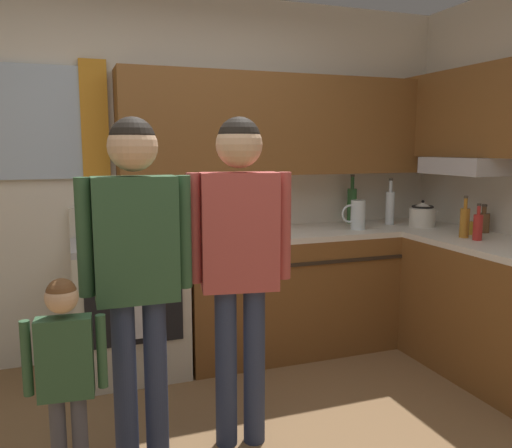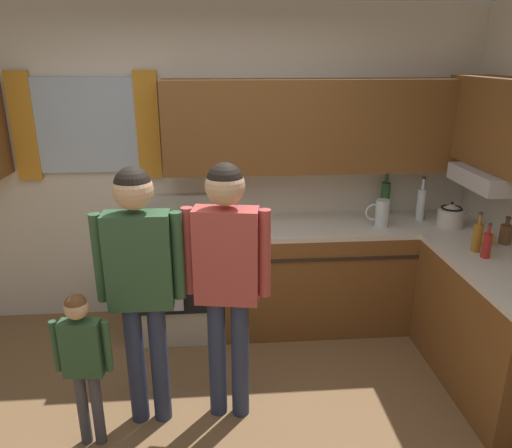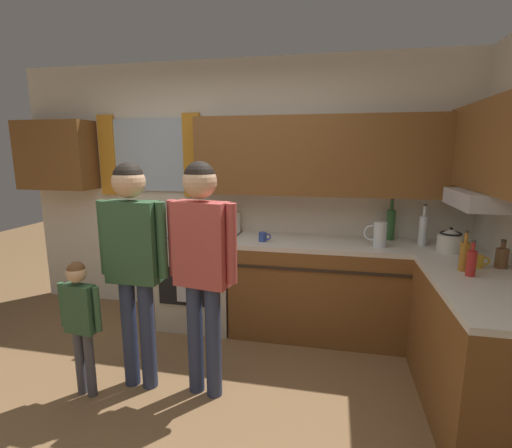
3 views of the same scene
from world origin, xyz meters
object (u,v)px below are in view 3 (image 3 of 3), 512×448
at_px(small_child, 80,313).
at_px(bottle_wine_green, 391,224).
at_px(bottle_squat_brown, 502,257).
at_px(water_pitcher, 379,234).
at_px(bottle_tall_clear, 423,230).
at_px(mug_mustard_yellow, 478,261).
at_px(stovetop_kettle, 450,240).
at_px(bottle_sauce_red, 471,262).
at_px(stove_oven, 201,277).
at_px(adult_in_plaid, 202,253).
at_px(adult_holding_child, 133,251).
at_px(bottle_oil_amber, 464,255).
at_px(mug_cobalt_blue, 263,237).

bearing_deg(small_child, bottle_wine_green, 34.10).
height_order(bottle_squat_brown, water_pitcher, water_pitcher).
relative_size(bottle_tall_clear, mug_mustard_yellow, 3.05).
bearing_deg(stovetop_kettle, bottle_sauce_red, -94.03).
bearing_deg(stove_oven, mug_mustard_yellow, -13.61).
height_order(bottle_squat_brown, adult_in_plaid, adult_in_plaid).
bearing_deg(adult_holding_child, bottle_oil_amber, 11.10).
height_order(bottle_tall_clear, adult_in_plaid, adult_in_plaid).
bearing_deg(mug_cobalt_blue, adult_in_plaid, -103.52).
bearing_deg(adult_in_plaid, small_child, -166.55).
relative_size(bottle_tall_clear, small_child, 0.37).
xyz_separation_m(bottle_sauce_red, mug_mustard_yellow, (0.12, 0.22, -0.05)).
relative_size(bottle_sauce_red, stovetop_kettle, 0.90).
xyz_separation_m(bottle_sauce_red, water_pitcher, (-0.51, 0.68, 0.02)).
bearing_deg(stovetop_kettle, adult_holding_child, -157.42).
relative_size(bottle_sauce_red, adult_holding_child, 0.15).
bearing_deg(bottle_squat_brown, bottle_oil_amber, -156.09).
bearing_deg(stovetop_kettle, mug_cobalt_blue, 178.73).
bearing_deg(mug_mustard_yellow, mug_cobalt_blue, 164.78).
height_order(adult_holding_child, small_child, adult_holding_child).
distance_m(bottle_sauce_red, mug_mustard_yellow, 0.25).
xyz_separation_m(mug_cobalt_blue, stovetop_kettle, (1.57, -0.03, 0.05)).
height_order(mug_cobalt_blue, adult_holding_child, adult_holding_child).
height_order(bottle_wine_green, bottle_squat_brown, bottle_wine_green).
xyz_separation_m(bottle_sauce_red, small_child, (-2.59, -0.51, -0.37)).
relative_size(adult_in_plaid, small_child, 1.67).
bearing_deg(mug_mustard_yellow, bottle_sauce_red, -118.93).
bearing_deg(adult_in_plaid, bottle_wine_green, 43.13).
bearing_deg(bottle_tall_clear, mug_mustard_yellow, -67.20).
relative_size(stove_oven, water_pitcher, 5.00).
relative_size(mug_mustard_yellow, stovetop_kettle, 0.44).
bearing_deg(mug_cobalt_blue, bottle_sauce_red, -23.50).
relative_size(stovetop_kettle, adult_holding_child, 0.17).
bearing_deg(stove_oven, water_pitcher, -3.36).
distance_m(stove_oven, bottle_tall_clear, 2.14).
distance_m(bottle_tall_clear, bottle_squat_brown, 0.71).
xyz_separation_m(adult_holding_child, small_child, (-0.32, -0.18, -0.42)).
height_order(mug_cobalt_blue, small_child, small_child).
bearing_deg(water_pitcher, bottle_squat_brown, -29.10).
bearing_deg(water_pitcher, small_child, -150.19).
xyz_separation_m(bottle_sauce_red, adult_holding_child, (-2.26, -0.33, 0.04)).
relative_size(bottle_tall_clear, mug_cobalt_blue, 3.20).
relative_size(bottle_oil_amber, water_pitcher, 1.30).
height_order(stove_oven, mug_cobalt_blue, stove_oven).
bearing_deg(water_pitcher, adult_in_plaid, -141.62).
relative_size(bottle_squat_brown, mug_cobalt_blue, 1.79).
bearing_deg(bottle_oil_amber, small_child, -166.37).
bearing_deg(adult_holding_child, bottle_wine_green, 34.86).
distance_m(stove_oven, mug_cobalt_blue, 0.82).
bearing_deg(adult_in_plaid, mug_cobalt_blue, 76.48).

